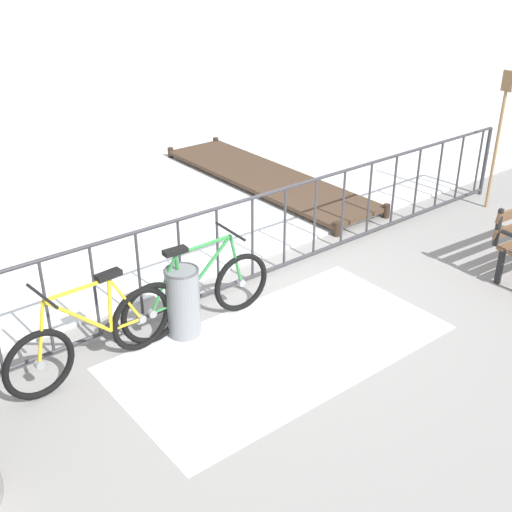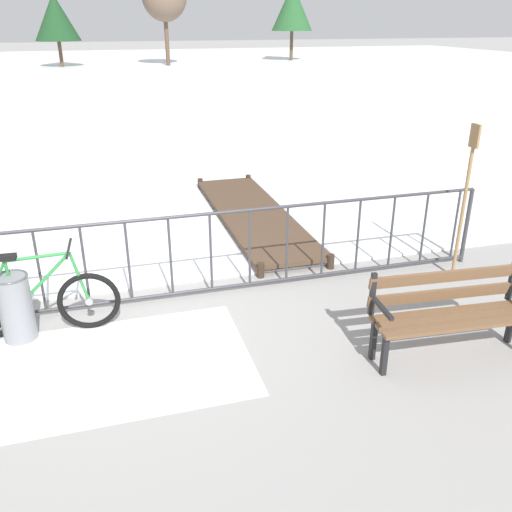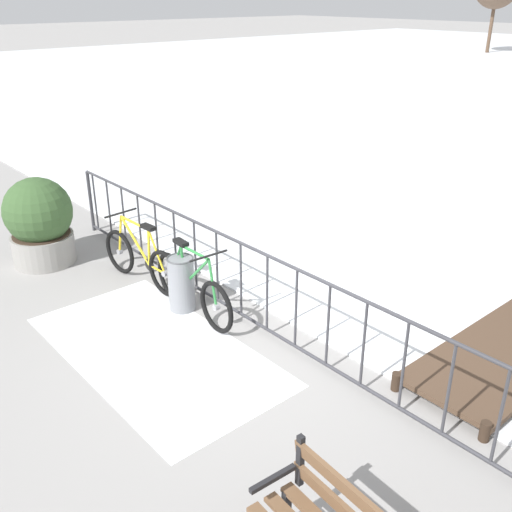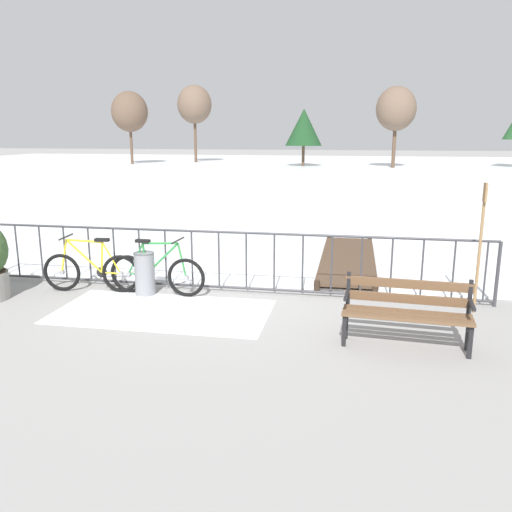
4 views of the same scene
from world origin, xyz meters
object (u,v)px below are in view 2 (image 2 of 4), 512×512
bicycle_near_railing (37,303)px  trash_bin (16,307)px  park_bench (450,308)px  oar_upright (466,193)px

bicycle_near_railing → trash_bin: size_ratio=2.34×
park_bench → oar_upright: oar_upright is taller
park_bench → trash_bin: size_ratio=2.23×
bicycle_near_railing → park_bench: bicycle_near_railing is taller
bicycle_near_railing → oar_upright: 5.17m
park_bench → oar_upright: size_ratio=0.82×
trash_bin → oar_upright: oar_upright is taller
trash_bin → oar_upright: size_ratio=0.37×
bicycle_near_railing → oar_upright: size_ratio=0.86×
trash_bin → oar_upright: 5.37m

